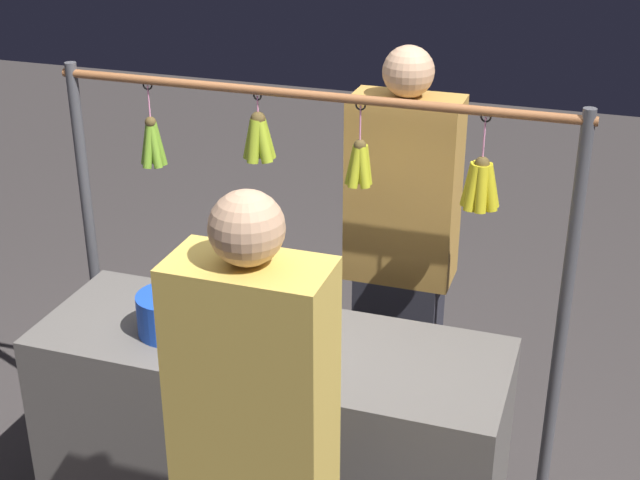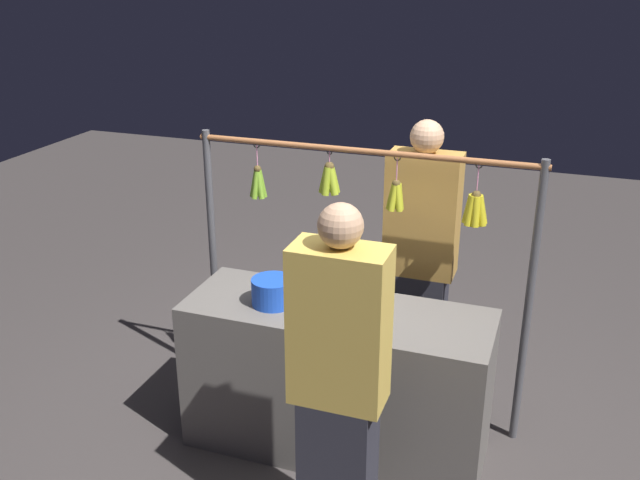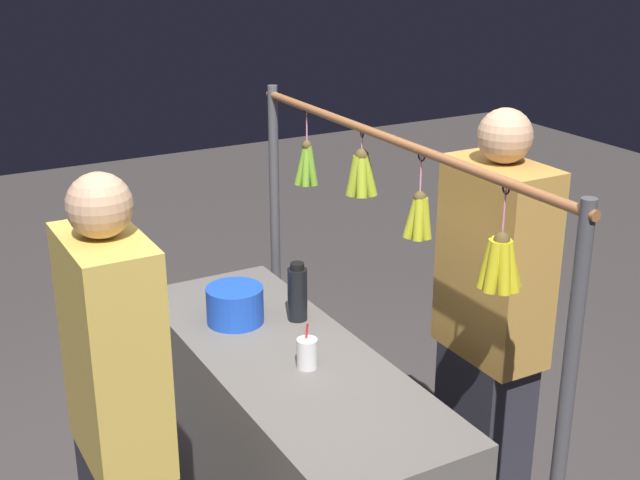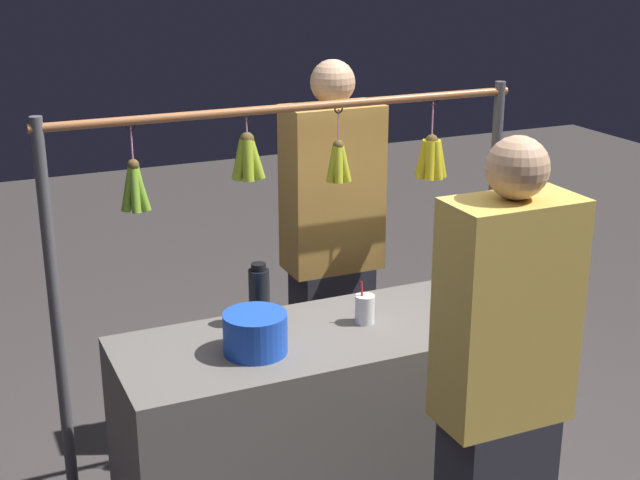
% 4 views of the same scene
% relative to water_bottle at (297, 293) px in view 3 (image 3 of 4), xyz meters
% --- Properties ---
extents(market_counter, '(1.61, 0.57, 0.85)m').
position_rel_water_bottle_xyz_m(market_counter, '(-0.24, 0.17, -0.54)').
color(market_counter, '#66605B').
rests_on(market_counter, ground).
extents(display_rack, '(1.91, 0.14, 1.63)m').
position_rel_water_bottle_xyz_m(display_rack, '(-0.27, -0.24, 0.18)').
color(display_rack, '#4C4C51').
rests_on(display_rack, ground).
extents(water_bottle, '(0.08, 0.08, 0.23)m').
position_rel_water_bottle_xyz_m(water_bottle, '(0.00, 0.00, 0.00)').
color(water_bottle, black).
rests_on(water_bottle, market_counter).
extents(blue_bucket, '(0.22, 0.22, 0.14)m').
position_rel_water_bottle_xyz_m(blue_bucket, '(0.10, 0.22, -0.04)').
color(blue_bucket, blue).
rests_on(blue_bucket, market_counter).
extents(drink_cup, '(0.07, 0.07, 0.16)m').
position_rel_water_bottle_xyz_m(drink_cup, '(-0.35, 0.15, -0.06)').
color(drink_cup, silver).
rests_on(drink_cup, market_counter).
extents(vendor_person, '(0.41, 0.22, 1.72)m').
position_rel_water_bottle_xyz_m(vendor_person, '(-0.53, -0.51, -0.11)').
color(vendor_person, '#2D2D38').
rests_on(vendor_person, ground).
extents(customer_person, '(0.40, 0.22, 1.67)m').
position_rel_water_bottle_xyz_m(customer_person, '(-0.47, 0.84, -0.13)').
color(customer_person, '#2D2D38').
rests_on(customer_person, ground).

